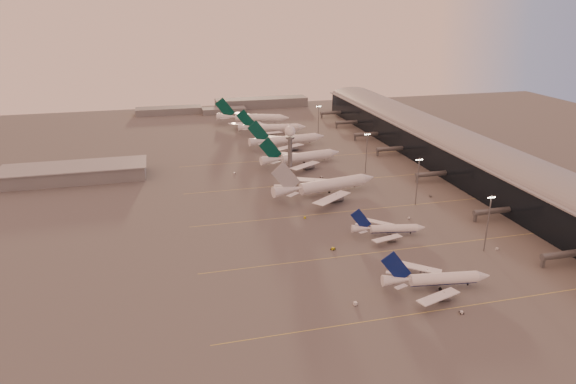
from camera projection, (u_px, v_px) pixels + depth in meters
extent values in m
plane|color=#514F4F|center=(354.00, 268.00, 201.46)|extent=(700.00, 700.00, 0.00)
cube|color=#ECD653|center=(472.00, 305.00, 176.59)|extent=(180.00, 0.25, 0.02)
cube|color=#ECD653|center=(412.00, 248.00, 217.47)|extent=(180.00, 0.25, 0.02)
cube|color=#ECD653|center=(370.00, 209.00, 258.35)|extent=(180.00, 0.25, 0.02)
cube|color=#ECD653|center=(340.00, 181.00, 299.23)|extent=(180.00, 0.25, 0.02)
cube|color=#ECD653|center=(315.00, 157.00, 344.66)|extent=(180.00, 0.25, 0.02)
cube|color=black|center=(452.00, 152.00, 323.19)|extent=(36.00, 360.00, 18.00)
cylinder|color=gray|center=(454.00, 138.00, 320.05)|extent=(10.08, 360.00, 10.08)
cube|color=gray|center=(454.00, 138.00, 319.98)|extent=(40.00, 362.00, 0.80)
cylinder|color=slate|center=(566.00, 254.00, 202.47)|extent=(22.00, 2.80, 2.80)
cube|color=slate|center=(543.00, 262.00, 200.96)|extent=(1.20, 1.20, 4.40)
cylinder|color=slate|center=(494.00, 211.00, 244.26)|extent=(22.00, 2.80, 2.80)
cube|color=slate|center=(475.00, 217.00, 242.75)|extent=(1.20, 1.20, 4.40)
cylinder|color=slate|center=(433.00, 174.00, 296.95)|extent=(22.00, 2.80, 2.80)
cube|color=slate|center=(417.00, 179.00, 295.45)|extent=(1.20, 1.20, 4.40)
cylinder|color=slate|center=(392.00, 149.00, 347.83)|extent=(22.00, 2.80, 2.80)
cube|color=slate|center=(378.00, 153.00, 346.32)|extent=(1.20, 1.20, 4.40)
cylinder|color=slate|center=(368.00, 134.00, 385.98)|extent=(22.00, 2.80, 2.80)
cube|color=slate|center=(355.00, 138.00, 384.48)|extent=(1.20, 1.20, 4.40)
cylinder|color=slate|center=(348.00, 122.00, 424.14)|extent=(22.00, 2.80, 2.80)
cube|color=slate|center=(336.00, 126.00, 422.63)|extent=(1.20, 1.20, 4.40)
cylinder|color=slate|center=(332.00, 113.00, 460.48)|extent=(22.00, 2.80, 2.80)
cube|color=slate|center=(322.00, 116.00, 458.97)|extent=(1.20, 1.20, 4.40)
cube|color=slate|center=(75.00, 173.00, 299.55)|extent=(80.00, 25.00, 8.00)
cube|color=gray|center=(73.00, 166.00, 298.09)|extent=(82.00, 27.00, 0.60)
cylinder|color=slate|center=(290.00, 156.00, 307.80)|extent=(2.60, 2.60, 22.00)
cylinder|color=slate|center=(290.00, 138.00, 303.79)|extent=(5.20, 5.20, 1.20)
sphere|color=white|center=(290.00, 131.00, 302.44)|extent=(6.40, 6.40, 6.40)
cylinder|color=slate|center=(290.00, 125.00, 301.15)|extent=(0.16, 0.16, 2.00)
cylinder|color=slate|center=(488.00, 224.00, 210.50)|extent=(0.56, 0.56, 25.00)
cube|color=slate|center=(492.00, 196.00, 206.32)|extent=(3.60, 0.25, 0.25)
sphere|color=#FFEABF|center=(488.00, 198.00, 206.11)|extent=(0.56, 0.56, 0.56)
sphere|color=#FFEABF|center=(490.00, 198.00, 206.34)|extent=(0.56, 0.56, 0.56)
sphere|color=#FFEABF|center=(493.00, 197.00, 206.57)|extent=(0.56, 0.56, 0.56)
sphere|color=#FFEABF|center=(495.00, 197.00, 206.80)|extent=(0.56, 0.56, 0.56)
cylinder|color=slate|center=(417.00, 182.00, 259.77)|extent=(0.56, 0.56, 25.00)
cube|color=slate|center=(419.00, 159.00, 255.59)|extent=(3.60, 0.25, 0.25)
sphere|color=#FFEABF|center=(417.00, 160.00, 255.38)|extent=(0.56, 0.56, 0.56)
sphere|color=#FFEABF|center=(419.00, 160.00, 255.61)|extent=(0.56, 0.56, 0.56)
sphere|color=#FFEABF|center=(420.00, 160.00, 255.84)|extent=(0.56, 0.56, 0.56)
sphere|color=#FFEABF|center=(422.00, 159.00, 256.07)|extent=(0.56, 0.56, 0.56)
cylinder|color=slate|center=(366.00, 153.00, 308.58)|extent=(0.56, 0.56, 25.00)
cube|color=slate|center=(367.00, 134.00, 304.40)|extent=(3.60, 0.25, 0.25)
sphere|color=#FFEABF|center=(365.00, 135.00, 304.19)|extent=(0.56, 0.56, 0.56)
sphere|color=#FFEABF|center=(367.00, 134.00, 304.42)|extent=(0.56, 0.56, 0.56)
sphere|color=#FFEABF|center=(368.00, 134.00, 304.66)|extent=(0.56, 0.56, 0.56)
sphere|color=#FFEABF|center=(370.00, 134.00, 304.89)|extent=(0.56, 0.56, 0.56)
cylinder|color=slate|center=(318.00, 122.00, 389.88)|extent=(0.56, 0.56, 25.00)
cube|color=slate|center=(319.00, 106.00, 385.70)|extent=(3.60, 0.25, 0.25)
sphere|color=#FFEABF|center=(317.00, 107.00, 385.49)|extent=(0.56, 0.56, 0.56)
sphere|color=#FFEABF|center=(318.00, 106.00, 385.72)|extent=(0.56, 0.56, 0.56)
sphere|color=#FFEABF|center=(319.00, 106.00, 385.96)|extent=(0.56, 0.56, 0.56)
sphere|color=#FFEABF|center=(321.00, 106.00, 386.19)|extent=(0.56, 0.56, 0.56)
cube|color=slate|center=(169.00, 111.00, 477.28)|extent=(60.00, 18.00, 6.00)
cube|color=slate|center=(261.00, 103.00, 506.62)|extent=(90.00, 20.00, 9.00)
cube|color=slate|center=(224.00, 110.00, 479.91)|extent=(40.00, 15.00, 5.00)
cylinder|color=white|center=(444.00, 280.00, 185.83)|extent=(25.30, 7.59, 4.25)
cylinder|color=navy|center=(443.00, 282.00, 186.16)|extent=(24.64, 6.34, 3.06)
cone|color=white|center=(483.00, 277.00, 187.40)|extent=(5.36, 4.86, 4.25)
cone|color=white|center=(396.00, 281.00, 183.78)|extent=(10.94, 5.63, 4.25)
cube|color=white|center=(438.00, 298.00, 175.71)|extent=(18.38, 10.16, 1.34)
cylinder|color=slate|center=(443.00, 299.00, 179.00)|extent=(5.16, 3.39, 2.76)
cube|color=slate|center=(444.00, 296.00, 178.59)|extent=(0.37, 0.32, 1.70)
cube|color=white|center=(417.00, 269.00, 195.18)|extent=(17.09, 13.95, 1.34)
cylinder|color=slate|center=(427.00, 276.00, 193.87)|extent=(5.16, 3.39, 2.76)
cube|color=slate|center=(427.00, 273.00, 193.46)|extent=(0.37, 0.32, 1.70)
cube|color=navy|center=(396.00, 268.00, 181.89)|extent=(11.60, 1.97, 12.66)
cube|color=white|center=(401.00, 288.00, 179.24)|extent=(5.15, 3.23, 0.28)
cube|color=white|center=(392.00, 274.00, 188.24)|extent=(5.02, 4.19, 0.28)
cylinder|color=black|center=(468.00, 285.00, 187.84)|extent=(0.56, 0.56, 1.12)
cylinder|color=black|center=(435.00, 284.00, 188.90)|extent=(1.29, 0.72, 1.23)
cylinder|color=black|center=(440.00, 291.00, 184.32)|extent=(1.29, 0.72, 1.23)
cylinder|color=white|center=(394.00, 229.00, 228.47)|extent=(20.86, 7.15, 3.50)
cylinder|color=navy|center=(393.00, 231.00, 228.75)|extent=(20.28, 6.11, 2.52)
cone|color=white|center=(421.00, 229.00, 229.25)|extent=(4.55, 4.16, 3.50)
cone|color=white|center=(361.00, 229.00, 227.40)|extent=(9.11, 5.00, 3.50)
cube|color=white|center=(387.00, 239.00, 220.31)|extent=(15.22, 7.78, 1.10)
cylinder|color=slate|center=(391.00, 240.00, 222.93)|extent=(4.33, 2.96, 2.28)
cube|color=slate|center=(392.00, 238.00, 222.59)|extent=(0.31, 0.28, 1.40)
cube|color=white|center=(378.00, 223.00, 236.42)|extent=(13.80, 11.94, 1.10)
cylinder|color=slate|center=(384.00, 228.00, 235.23)|extent=(4.33, 2.96, 2.28)
cube|color=slate|center=(384.00, 226.00, 234.89)|extent=(0.31, 0.28, 1.40)
cube|color=navy|center=(361.00, 220.00, 225.86)|extent=(9.51, 2.05, 10.43)
cube|color=white|center=(363.00, 233.00, 223.65)|extent=(4.23, 2.51, 0.23)
cube|color=white|center=(360.00, 226.00, 231.09)|extent=(4.09, 3.56, 0.23)
cylinder|color=black|center=(410.00, 234.00, 229.80)|extent=(0.46, 0.46, 0.92)
cylinder|color=black|center=(388.00, 232.00, 231.08)|extent=(1.08, 0.64, 1.01)
cylinder|color=black|center=(391.00, 236.00, 227.29)|extent=(1.08, 0.64, 1.01)
cylinder|color=white|center=(332.00, 186.00, 278.28)|extent=(38.57, 13.27, 5.96)
cylinder|color=white|center=(332.00, 188.00, 278.74)|extent=(37.49, 11.48, 4.29)
cone|color=white|center=(367.00, 180.00, 287.45)|extent=(8.40, 7.28, 5.96)
cone|color=white|center=(287.00, 192.00, 267.10)|extent=(16.85, 8.96, 5.96)
cube|color=white|center=(332.00, 200.00, 261.47)|extent=(25.21, 22.22, 1.77)
cylinder|color=slate|center=(336.00, 201.00, 267.34)|extent=(7.99, 5.24, 3.87)
cube|color=slate|center=(336.00, 198.00, 266.87)|extent=(0.33, 0.29, 2.38)
cube|color=white|center=(304.00, 182.00, 288.31)|extent=(28.04, 13.97, 1.77)
cylinder|color=slate|center=(314.00, 187.00, 287.84)|extent=(7.99, 5.24, 3.87)
cube|color=slate|center=(314.00, 184.00, 287.36)|extent=(0.33, 0.29, 2.38)
cube|color=#ACAFB4|center=(286.00, 180.00, 264.33)|extent=(16.27, 3.55, 17.68)
cube|color=white|center=(293.00, 197.00, 260.68)|extent=(7.55, 6.67, 0.24)
cube|color=white|center=(281.00, 188.00, 273.17)|extent=(7.84, 4.56, 0.24)
cylinder|color=black|center=(355.00, 188.00, 285.39)|extent=(0.48, 0.48, 0.96)
cylinder|color=black|center=(325.00, 192.00, 280.08)|extent=(1.13, 0.68, 1.06)
cylinder|color=black|center=(329.00, 194.00, 276.50)|extent=(1.13, 0.68, 1.06)
cylinder|color=white|center=(307.00, 158.00, 329.31)|extent=(34.74, 11.66, 5.53)
cylinder|color=white|center=(307.00, 160.00, 329.75)|extent=(33.79, 10.01, 3.98)
cone|color=white|center=(334.00, 154.00, 337.33)|extent=(7.53, 6.64, 5.53)
cone|color=white|center=(272.00, 161.00, 319.54)|extent=(15.15, 8.05, 5.53)
cube|color=white|center=(305.00, 167.00, 314.05)|extent=(23.10, 20.01, 1.64)
cylinder|color=slate|center=(308.00, 168.00, 319.39)|extent=(7.18, 4.74, 3.60)
cube|color=slate|center=(308.00, 166.00, 318.94)|extent=(0.32, 0.29, 2.21)
cube|color=white|center=(285.00, 155.00, 338.63)|extent=(25.49, 13.02, 1.64)
cylinder|color=slate|center=(293.00, 159.00, 338.16)|extent=(7.18, 4.74, 3.60)
cube|color=slate|center=(293.00, 157.00, 337.71)|extent=(0.32, 0.29, 2.21)
cube|color=#043B31|center=(271.00, 151.00, 316.96)|extent=(15.03, 3.09, 16.38)
cube|color=white|center=(276.00, 164.00, 313.74)|extent=(6.82, 5.95, 0.24)
cube|color=white|center=(267.00, 159.00, 325.05)|extent=(7.07, 4.18, 0.24)
cylinder|color=black|center=(324.00, 161.00, 335.62)|extent=(0.48, 0.48, 0.95)
cylinder|color=black|center=(301.00, 163.00, 331.20)|extent=(1.12, 0.66, 1.05)
cylinder|color=black|center=(304.00, 164.00, 327.62)|extent=(1.12, 0.66, 1.05)
cylinder|color=white|center=(293.00, 141.00, 369.52)|extent=(35.98, 10.05, 5.73)
cylinder|color=white|center=(293.00, 142.00, 369.97)|extent=(35.08, 8.37, 4.13)
cone|color=white|center=(320.00, 138.00, 376.74)|extent=(7.53, 6.53, 5.73)
cone|color=white|center=(259.00, 143.00, 360.68)|extent=(15.50, 7.52, 5.73)
cube|color=white|center=(289.00, 148.00, 353.83)|extent=(24.56, 19.72, 1.70)
cylinder|color=slate|center=(293.00, 150.00, 359.22)|extent=(7.29, 4.54, 3.73)
cube|color=slate|center=(293.00, 148.00, 358.75)|extent=(0.32, 0.28, 2.29)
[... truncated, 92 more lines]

